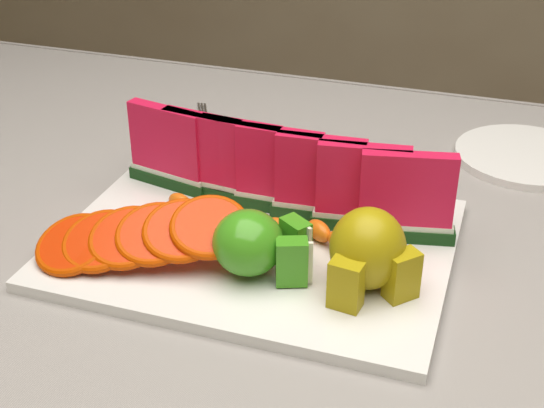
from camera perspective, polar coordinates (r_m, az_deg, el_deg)
name	(u,v)px	position (r m, az deg, el deg)	size (l,w,h in m)	color
table	(280,336)	(0.84, 0.60, -9.89)	(1.40, 0.90, 0.75)	#4C2718
tablecloth	(280,290)	(0.80, 0.62, -6.47)	(1.53, 1.03, 0.20)	slate
platter	(256,243)	(0.79, -1.23, -2.95)	(0.40, 0.30, 0.01)	silver
apple_cluster	(256,244)	(0.72, -1.22, -3.04)	(0.10, 0.08, 0.06)	#12800B
pear_cluster	(368,252)	(0.70, 7.27, -3.62)	(0.09, 0.09, 0.08)	#A9920D
side_plate	(526,156)	(1.03, 18.59, 3.45)	(0.18, 0.18, 0.01)	silver
fork	(179,131)	(1.06, -6.99, 5.51)	(0.09, 0.19, 0.00)	silver
watermelon_row	(279,173)	(0.82, 0.56, 2.35)	(0.39, 0.07, 0.10)	#11411B
orange_fan_front	(141,236)	(0.75, -9.82, -2.35)	(0.23, 0.14, 0.06)	#EF4208
orange_fan_back	(274,168)	(0.89, 0.12, 2.74)	(0.29, 0.11, 0.04)	#EF4208
tangerine_segments	(256,224)	(0.79, -1.25, -1.54)	(0.22, 0.07, 0.02)	#F35B12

